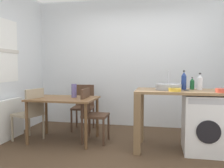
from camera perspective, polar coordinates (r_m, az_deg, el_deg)
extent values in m
plane|color=#4C3826|center=(3.49, 1.77, -17.04)|extent=(5.46, 5.46, 0.00)
cube|color=silver|center=(4.99, 5.29, 5.18)|extent=(4.60, 0.10, 2.70)
cube|color=white|center=(4.40, -25.62, 7.52)|extent=(0.01, 0.90, 1.10)
cube|color=beige|center=(4.40, -25.54, 7.53)|extent=(0.02, 0.96, 0.06)
cube|color=white|center=(4.45, -24.34, -8.04)|extent=(0.10, 0.80, 0.70)
cube|color=brown|center=(4.03, -11.83, -3.57)|extent=(1.10, 0.76, 0.03)
cylinder|color=brown|center=(4.04, -20.26, -9.07)|extent=(0.05, 0.05, 0.71)
cylinder|color=brown|center=(3.62, -6.47, -10.36)|extent=(0.05, 0.05, 0.71)
cylinder|color=brown|center=(4.60, -15.87, -7.36)|extent=(0.05, 0.05, 0.71)
cylinder|color=brown|center=(4.23, -3.66, -8.20)|extent=(0.05, 0.05, 0.71)
cube|color=gray|center=(4.27, -20.02, -7.04)|extent=(0.50, 0.50, 0.04)
cube|color=gray|center=(4.10, -18.45, -4.27)|extent=(0.15, 0.37, 0.45)
cylinder|color=gray|center=(4.35, -23.34, -9.97)|extent=(0.04, 0.04, 0.45)
cylinder|color=gray|center=(4.57, -19.71, -9.19)|extent=(0.04, 0.04, 0.45)
cylinder|color=gray|center=(4.07, -20.21, -10.83)|extent=(0.04, 0.04, 0.45)
cylinder|color=gray|center=(4.31, -16.52, -9.92)|extent=(0.04, 0.04, 0.45)
cube|color=#4C3323|center=(3.94, -4.05, -7.73)|extent=(0.40, 0.40, 0.04)
cube|color=#4C3323|center=(3.95, -6.58, -4.39)|extent=(0.04, 0.38, 0.45)
cylinder|color=#4C3323|center=(4.12, -0.87, -10.42)|extent=(0.04, 0.04, 0.45)
cylinder|color=#4C3323|center=(3.78, -2.12, -11.76)|extent=(0.04, 0.04, 0.45)
cylinder|color=#4C3323|center=(4.21, -5.73, -10.11)|extent=(0.04, 0.04, 0.45)
cylinder|color=#4C3323|center=(3.88, -7.39, -11.37)|extent=(0.04, 0.04, 0.45)
cube|color=#4C3323|center=(4.68, -7.21, -5.84)|extent=(0.43, 0.43, 0.04)
cube|color=#4C3323|center=(4.82, -6.70, -2.84)|extent=(0.38, 0.07, 0.45)
cylinder|color=#4C3323|center=(4.51, -5.51, -9.13)|extent=(0.04, 0.04, 0.45)
cylinder|color=#4C3323|center=(4.60, -9.94, -8.90)|extent=(0.04, 0.04, 0.45)
cylinder|color=#4C3323|center=(4.86, -4.57, -8.16)|extent=(0.04, 0.04, 0.45)
cylinder|color=#4C3323|center=(4.94, -8.70, -7.98)|extent=(0.04, 0.04, 0.45)
cube|color=olive|center=(3.62, 17.88, -1.78)|extent=(1.50, 0.68, 0.04)
cube|color=brown|center=(3.40, 6.25, -9.84)|extent=(0.10, 0.10, 0.88)
cube|color=brown|center=(3.96, 7.06, -7.82)|extent=(0.10, 0.10, 0.88)
cube|color=white|center=(3.73, 21.78, -9.02)|extent=(0.60, 0.60, 0.86)
cylinder|color=black|center=(3.45, 22.65, -10.85)|extent=(0.32, 0.02, 0.32)
cube|color=#B2B2B7|center=(3.37, 22.83, -4.03)|extent=(0.54, 0.01, 0.08)
cylinder|color=#9EA0A5|center=(3.59, 13.73, -0.69)|extent=(0.38, 0.38, 0.09)
cylinder|color=#B2B2B7|center=(3.76, 13.66, 0.98)|extent=(0.02, 0.02, 0.28)
cylinder|color=navy|center=(3.71, 17.25, 0.34)|extent=(0.08, 0.08, 0.21)
cone|color=navy|center=(3.71, 17.30, 2.42)|extent=(0.07, 0.07, 0.06)
cylinder|color=#262626|center=(3.71, 17.31, 3.05)|extent=(0.03, 0.03, 0.02)
cylinder|color=#19592D|center=(3.77, 19.11, -0.24)|extent=(0.07, 0.07, 0.13)
cone|color=#19592D|center=(3.76, 19.14, 1.07)|extent=(0.06, 0.06, 0.04)
cylinder|color=#262626|center=(3.76, 19.15, 1.47)|extent=(0.03, 0.03, 0.01)
cylinder|color=silver|center=(3.72, 20.79, 0.06)|extent=(0.08, 0.08, 0.18)
cone|color=silver|center=(3.72, 20.84, 1.87)|extent=(0.07, 0.07, 0.05)
cylinder|color=#262626|center=(3.72, 20.85, 2.42)|extent=(0.03, 0.03, 0.02)
cylinder|color=gold|center=(3.40, 15.19, -1.34)|extent=(0.17, 0.17, 0.05)
cylinder|color=olive|center=(3.40, 15.19, -1.14)|extent=(0.14, 0.14, 0.02)
cylinder|color=#D84C38|center=(3.47, 25.69, -1.44)|extent=(0.20, 0.20, 0.05)
cylinder|color=maroon|center=(3.47, 25.70, -1.21)|extent=(0.16, 0.16, 0.03)
cylinder|color=slate|center=(4.05, -9.34, -1.62)|extent=(0.09, 0.09, 0.23)
cube|color=#B2B2B7|center=(3.51, 17.25, -1.54)|extent=(0.15, 0.06, 0.01)
cube|color=#262628|center=(3.51, 17.25, -1.54)|extent=(0.15, 0.06, 0.01)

